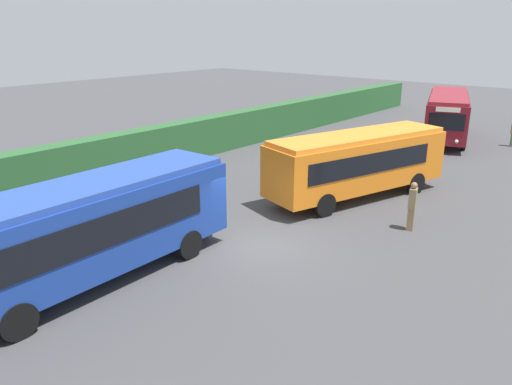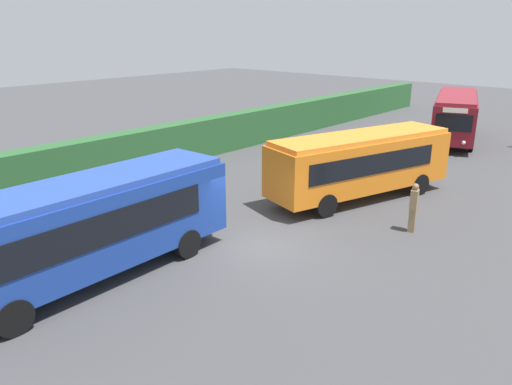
{
  "view_description": "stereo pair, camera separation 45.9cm",
  "coord_description": "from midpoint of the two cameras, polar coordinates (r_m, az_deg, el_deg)",
  "views": [
    {
      "loc": [
        -12.59,
        -10.45,
        7.47
      ],
      "look_at": [
        0.76,
        0.87,
        1.62
      ],
      "focal_mm": 34.9,
      "sensor_mm": 36.0,
      "label": 1
    },
    {
      "loc": [
        -12.29,
        -10.8,
        7.47
      ],
      "look_at": [
        0.76,
        0.87,
        1.62
      ],
      "focal_mm": 34.9,
      "sensor_mm": 36.0,
      "label": 2
    }
  ],
  "objects": [
    {
      "name": "ground_plane",
      "position": [
        17.99,
        1.19,
        -6.06
      ],
      "size": [
        114.27,
        114.27,
        0.0
      ],
      "primitive_type": "plane",
      "color": "#424244"
    },
    {
      "name": "bus_blue",
      "position": [
        15.73,
        -17.94,
        -3.5
      ],
      "size": [
        9.71,
        2.7,
        3.16
      ],
      "rotation": [
        0.0,
        0.0,
        0.03
      ],
      "color": "navy",
      "rests_on": "ground_plane"
    },
    {
      "name": "bus_orange",
      "position": [
        22.83,
        12.46,
        3.47
      ],
      "size": [
        9.25,
        4.86,
        2.97
      ],
      "rotation": [
        0.0,
        0.0,
        -0.29
      ],
      "color": "orange",
      "rests_on": "ground_plane"
    },
    {
      "name": "bus_maroon",
      "position": [
        36.89,
        22.22,
        8.32
      ],
      "size": [
        9.88,
        5.59,
        3.16
      ],
      "rotation": [
        0.0,
        0.0,
        3.48
      ],
      "color": "maroon",
      "rests_on": "ground_plane"
    },
    {
      "name": "person_center",
      "position": [
        19.75,
        18.25,
        -1.49
      ],
      "size": [
        0.44,
        0.35,
        1.93
      ],
      "rotation": [
        0.0,
        0.0,
        4.97
      ],
      "color": "olive",
      "rests_on": "ground_plane"
    },
    {
      "name": "person_right",
      "position": [
        24.25,
        7.13,
        2.94
      ],
      "size": [
        0.43,
        0.27,
        1.93
      ],
      "rotation": [
        0.0,
        0.0,
        4.68
      ],
      "color": "maroon",
      "rests_on": "ground_plane"
    },
    {
      "name": "hedge_row",
      "position": [
        25.94,
        -18.0,
        3.4
      ],
      "size": [
        69.13,
        1.1,
        2.24
      ],
      "primitive_type": "cube",
      "color": "#285A2D",
      "rests_on": "ground_plane"
    }
  ]
}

